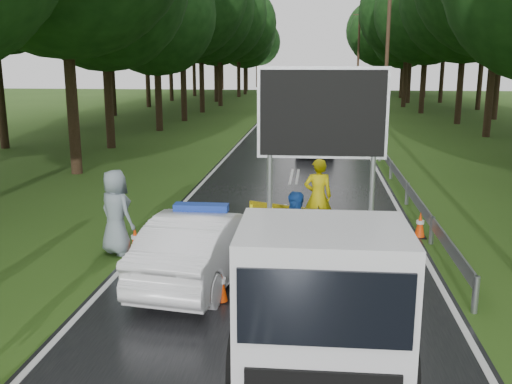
# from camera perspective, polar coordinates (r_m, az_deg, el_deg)

# --- Properties ---
(ground) EXTENTS (160.00, 160.00, 0.00)m
(ground) POSITION_cam_1_polar(r_m,az_deg,el_deg) (10.87, 1.40, -11.13)
(ground) COLOR #294714
(ground) RESTS_ON ground
(road) EXTENTS (7.00, 140.00, 0.02)m
(road) POSITION_cam_1_polar(r_m,az_deg,el_deg) (40.15, 4.85, 6.62)
(road) COLOR black
(road) RESTS_ON ground
(guardrail) EXTENTS (0.12, 60.06, 0.70)m
(guardrail) POSITION_cam_1_polar(r_m,az_deg,el_deg) (39.86, 10.22, 7.20)
(guardrail) COLOR gray
(guardrail) RESTS_ON ground
(utility_pole_mid) EXTENTS (1.40, 0.24, 10.00)m
(utility_pole_mid) POSITION_cam_1_polar(r_m,az_deg,el_deg) (38.16, 12.99, 13.62)
(utility_pole_mid) COLOR #492D21
(utility_pole_mid) RESTS_ON ground
(utility_pole_far) EXTENTS (1.40, 0.24, 10.00)m
(utility_pole_far) POSITION_cam_1_polar(r_m,az_deg,el_deg) (64.05, 10.20, 13.37)
(utility_pole_far) COLOR #492D21
(utility_pole_far) RESTS_ON ground
(police_sedan) EXTENTS (2.17, 4.62, 1.61)m
(police_sedan) POSITION_cam_1_polar(r_m,az_deg,el_deg) (11.81, -5.42, -5.36)
(police_sedan) COLOR white
(police_sedan) RESTS_ON ground
(work_truck) EXTENTS (2.49, 5.43, 4.30)m
(work_truck) POSITION_cam_1_polar(r_m,az_deg,el_deg) (9.05, 6.44, -8.35)
(work_truck) COLOR gray
(work_truck) RESTS_ON ground
(barrier) EXTENTS (2.64, 1.12, 1.17)m
(barrier) POSITION_cam_1_polar(r_m,az_deg,el_deg) (13.13, 4.82, -2.78)
(barrier) COLOR #FFFC0D
(barrier) RESTS_ON ground
(officer) EXTENTS (0.78, 0.56, 2.00)m
(officer) POSITION_cam_1_polar(r_m,az_deg,el_deg) (14.87, 6.21, -0.45)
(officer) COLOR #D6C10B
(officer) RESTS_ON ground
(civilian) EXTENTS (0.89, 0.72, 1.75)m
(civilian) POSITION_cam_1_polar(r_m,az_deg,el_deg) (12.24, 4.17, -3.99)
(civilian) COLOR #1848A0
(civilian) RESTS_ON ground
(bystander_right) EXTENTS (1.17, 1.07, 2.01)m
(bystander_right) POSITION_cam_1_polar(r_m,az_deg,el_deg) (13.65, -13.82, -1.98)
(bystander_right) COLOR gray
(bystander_right) RESTS_ON ground
(queue_car_first) EXTENTS (2.07, 4.63, 1.55)m
(queue_car_first) POSITION_cam_1_polar(r_m,az_deg,el_deg) (28.27, 6.09, 5.47)
(queue_car_first) COLOR #464A4F
(queue_car_first) RESTS_ON ground
(queue_car_second) EXTENTS (2.82, 5.61, 1.56)m
(queue_car_second) POSITION_cam_1_polar(r_m,az_deg,el_deg) (34.23, 7.05, 6.77)
(queue_car_second) COLOR #AAAEB3
(queue_car_second) RESTS_ON ground
(queue_car_third) EXTENTS (2.65, 5.58, 1.54)m
(queue_car_third) POSITION_cam_1_polar(r_m,az_deg,el_deg) (40.20, 6.76, 7.68)
(queue_car_third) COLOR black
(queue_car_third) RESTS_ON ground
(queue_car_fourth) EXTENTS (2.32, 4.98, 1.58)m
(queue_car_fourth) POSITION_cam_1_polar(r_m,az_deg,el_deg) (50.03, 8.13, 8.69)
(queue_car_fourth) COLOR #3D3F44
(queue_car_fourth) RESTS_ON ground
(cone_center) EXTENTS (0.34, 0.34, 0.72)m
(cone_center) POSITION_cam_1_polar(r_m,az_deg,el_deg) (10.84, -3.59, -9.22)
(cone_center) COLOR black
(cone_center) RESTS_ON ground
(cone_far) EXTENTS (0.30, 0.30, 0.64)m
(cone_far) POSITION_cam_1_polar(r_m,az_deg,el_deg) (15.46, 5.06, -2.56)
(cone_far) COLOR black
(cone_far) RESTS_ON ground
(cone_left_mid) EXTENTS (0.31, 0.31, 0.66)m
(cone_left_mid) POSITION_cam_1_polar(r_m,az_deg,el_deg) (13.79, -11.99, -4.71)
(cone_left_mid) COLOR black
(cone_left_mid) RESTS_ON ground
(cone_right) EXTENTS (0.33, 0.33, 0.69)m
(cone_right) POSITION_cam_1_polar(r_m,az_deg,el_deg) (15.22, 16.08, -3.19)
(cone_right) COLOR black
(cone_right) RESTS_ON ground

